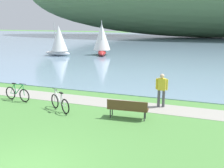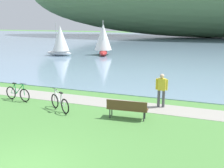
{
  "view_description": "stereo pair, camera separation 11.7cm",
  "coord_description": "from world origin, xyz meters",
  "px_view_note": "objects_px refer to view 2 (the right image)",
  "views": [
    {
      "loc": [
        4.62,
        -5.13,
        4.23
      ],
      "look_at": [
        0.24,
        7.19,
        1.0
      ],
      "focal_mm": 40.92,
      "sensor_mm": 36.0,
      "label": 1
    },
    {
      "loc": [
        4.73,
        -5.09,
        4.23
      ],
      "look_at": [
        0.24,
        7.19,
        1.0
      ],
      "focal_mm": 40.92,
      "sensor_mm": 36.0,
      "label": 2
    }
  ],
  "objects_px": {
    "sailboat_nearest_to_shore": "(103,39)",
    "bicycle_beside_path": "(18,93)",
    "person_at_shoreline": "(162,88)",
    "sailboat_toward_hillside": "(60,40)",
    "park_bench_near_camera": "(127,108)",
    "bicycle_leaning_near_bench": "(60,103)"
  },
  "relations": [
    {
      "from": "sailboat_nearest_to_shore",
      "to": "sailboat_toward_hillside",
      "type": "xyz_separation_m",
      "value": [
        -4.73,
        -2.46,
        -0.13
      ]
    },
    {
      "from": "park_bench_near_camera",
      "to": "person_at_shoreline",
      "type": "xyz_separation_m",
      "value": [
        1.14,
        2.14,
        0.46
      ]
    },
    {
      "from": "sailboat_nearest_to_shore",
      "to": "sailboat_toward_hillside",
      "type": "height_order",
      "value": "sailboat_nearest_to_shore"
    },
    {
      "from": "park_bench_near_camera",
      "to": "bicycle_leaning_near_bench",
      "type": "xyz_separation_m",
      "value": [
        -3.37,
        -0.08,
        -0.12
      ]
    },
    {
      "from": "bicycle_leaning_near_bench",
      "to": "sailboat_nearest_to_shore",
      "type": "relative_size",
      "value": 0.36
    },
    {
      "from": "sailboat_toward_hillside",
      "to": "bicycle_beside_path",
      "type": "bearing_deg",
      "value": -66.09
    },
    {
      "from": "park_bench_near_camera",
      "to": "sailboat_nearest_to_shore",
      "type": "height_order",
      "value": "sailboat_nearest_to_shore"
    },
    {
      "from": "person_at_shoreline",
      "to": "sailboat_toward_hillside",
      "type": "xyz_separation_m",
      "value": [
        -15.04,
        15.35,
        0.95
      ]
    },
    {
      "from": "bicycle_beside_path",
      "to": "person_at_shoreline",
      "type": "xyz_separation_m",
      "value": [
        7.54,
        1.57,
        0.58
      ]
    },
    {
      "from": "park_bench_near_camera",
      "to": "sailboat_nearest_to_shore",
      "type": "xyz_separation_m",
      "value": [
        -9.18,
        19.95,
        1.54
      ]
    },
    {
      "from": "park_bench_near_camera",
      "to": "bicycle_leaning_near_bench",
      "type": "distance_m",
      "value": 3.37
    },
    {
      "from": "person_at_shoreline",
      "to": "sailboat_nearest_to_shore",
      "type": "bearing_deg",
      "value": 120.08
    },
    {
      "from": "sailboat_nearest_to_shore",
      "to": "bicycle_beside_path",
      "type": "bearing_deg",
      "value": -81.85
    },
    {
      "from": "bicycle_leaning_near_bench",
      "to": "sailboat_nearest_to_shore",
      "type": "xyz_separation_m",
      "value": [
        -5.81,
        20.03,
        1.66
      ]
    },
    {
      "from": "park_bench_near_camera",
      "to": "person_at_shoreline",
      "type": "distance_m",
      "value": 2.47
    },
    {
      "from": "park_bench_near_camera",
      "to": "sailboat_nearest_to_shore",
      "type": "distance_m",
      "value": 22.01
    },
    {
      "from": "person_at_shoreline",
      "to": "sailboat_toward_hillside",
      "type": "distance_m",
      "value": 21.52
    },
    {
      "from": "bicycle_leaning_near_bench",
      "to": "bicycle_beside_path",
      "type": "bearing_deg",
      "value": 167.89
    },
    {
      "from": "sailboat_toward_hillside",
      "to": "person_at_shoreline",
      "type": "bearing_deg",
      "value": -45.59
    },
    {
      "from": "bicycle_beside_path",
      "to": "sailboat_toward_hillside",
      "type": "relative_size",
      "value": 0.44
    },
    {
      "from": "sailboat_nearest_to_shore",
      "to": "sailboat_toward_hillside",
      "type": "distance_m",
      "value": 5.33
    },
    {
      "from": "sailboat_toward_hillside",
      "to": "bicycle_leaning_near_bench",
      "type": "bearing_deg",
      "value": -59.06
    }
  ]
}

